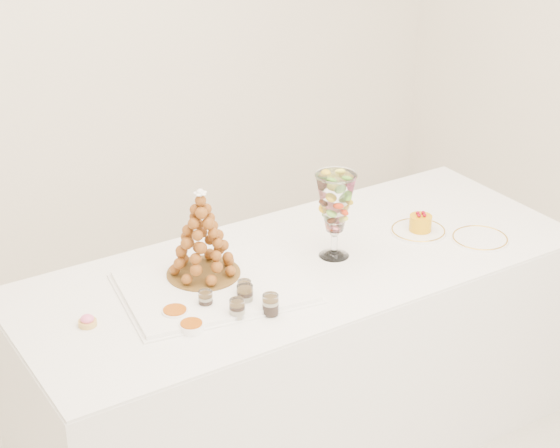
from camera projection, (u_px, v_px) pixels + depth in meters
room_walls at (316, 18)px, 2.87m from camera, size 4.54×4.04×2.82m
buffet_table at (300, 355)px, 3.65m from camera, size 2.19×0.93×0.82m
lace_tray at (214, 287)px, 3.29m from camera, size 0.70×0.58×0.02m
macaron_vase at (335, 204)px, 3.43m from camera, size 0.15×0.15×0.33m
cake_plate at (418, 231)px, 3.70m from camera, size 0.22×0.22×0.01m
spare_plate at (480, 239)px, 3.64m from camera, size 0.22×0.22×0.01m
pink_tart at (87, 321)px, 3.08m from camera, size 0.06×0.06×0.04m
verrine_a at (206, 300)px, 3.16m from camera, size 0.06×0.06×0.07m
verrine_b at (245, 296)px, 3.18m from camera, size 0.07×0.07×0.08m
verrine_c at (244, 289)px, 3.23m from camera, size 0.06×0.06×0.06m
verrine_d at (237, 309)px, 3.11m from camera, size 0.06×0.06×0.07m
verrine_e at (271, 305)px, 3.13m from camera, size 0.06×0.06×0.07m
ramekin_back at (175, 314)px, 3.12m from camera, size 0.09×0.09×0.03m
ramekin_front at (191, 327)px, 3.05m from camera, size 0.08×0.08×0.03m
croquembouche at (202, 234)px, 3.28m from camera, size 0.27×0.27×0.33m
mousse_cake at (420, 223)px, 3.68m from camera, size 0.09×0.09×0.08m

